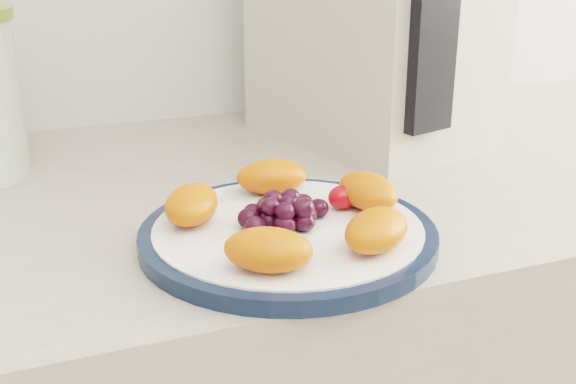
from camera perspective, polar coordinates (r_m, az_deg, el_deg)
name	(u,v)px	position (r m, az deg, el deg)	size (l,w,h in m)	color
plate_rim	(288,236)	(0.66, 0.00, -3.46)	(0.27, 0.27, 0.01)	#101D33
plate_face	(288,235)	(0.66, 0.00, -3.38)	(0.25, 0.25, 0.02)	white
appliance_body	(373,0)	(0.96, 6.74, 14.81)	(0.21, 0.29, 0.36)	#BCB3A1
appliance_panel	(434,10)	(0.82, 11.47, 13.94)	(0.06, 0.02, 0.27)	black
fruit_plate	(296,208)	(0.65, 0.62, -1.26)	(0.23, 0.23, 0.03)	#DB430F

